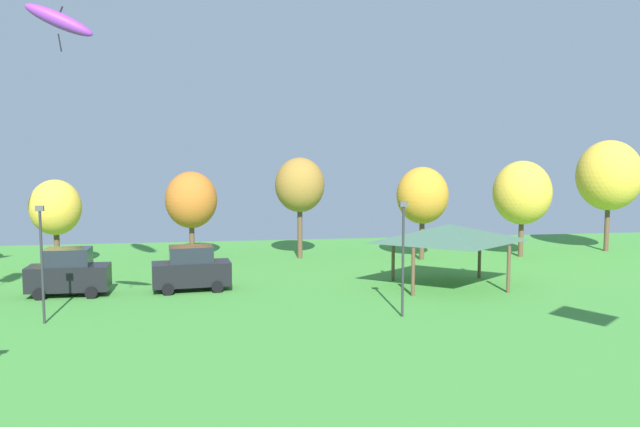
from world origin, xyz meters
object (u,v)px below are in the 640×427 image
park_pavilion (449,233)px  treeline_tree_4 (422,196)px  light_post_0 (42,257)px  treeline_tree_1 (55,208)px  light_post_1 (403,251)px  parked_car_third_from_left (191,269)px  treeline_tree_6 (609,176)px  kite_flying_0 (59,20)px  treeline_tree_3 (300,185)px  parked_car_second_from_left (68,273)px  treeline_tree_5 (522,193)px  treeline_tree_2 (191,200)px

park_pavilion → treeline_tree_4: treeline_tree_4 is taller
light_post_0 → treeline_tree_1: (-2.54, 14.09, 0.94)m
treeline_tree_4 → light_post_1: bearing=-110.3°
parked_car_third_from_left → treeline_tree_6: size_ratio=0.53×
kite_flying_0 → parked_car_third_from_left: kite_flying_0 is taller
parked_car_third_from_left → park_pavilion: bearing=-10.0°
park_pavilion → treeline_tree_6: (16.28, 10.61, 2.68)m
light_post_0 → treeline_tree_3: size_ratio=0.75×
kite_flying_0 → parked_car_second_from_left: size_ratio=0.60×
parked_car_third_from_left → treeline_tree_5: (23.18, 8.11, 3.41)m
park_pavilion → treeline_tree_1: 25.13m
treeline_tree_4 → treeline_tree_6: size_ratio=0.78×
treeline_tree_4 → treeline_tree_6: treeline_tree_6 is taller
light_post_1 → park_pavilion: bearing=54.7°
park_pavilion → treeline_tree_6: size_ratio=0.83×
light_post_0 → treeline_tree_6: (37.16, 15.64, 2.68)m
kite_flying_0 → treeline_tree_4: kite_flying_0 is taller
parked_car_second_from_left → parked_car_third_from_left: 6.49m
treeline_tree_1 → light_post_1: bearing=-38.9°
treeline_tree_5 → treeline_tree_6: size_ratio=0.82×
parked_car_second_from_left → light_post_1: 18.06m
treeline_tree_1 → treeline_tree_4: bearing=-0.2°
kite_flying_0 → treeline_tree_6: 41.54m
kite_flying_0 → parked_car_third_from_left: size_ratio=0.57×
treeline_tree_1 → treeline_tree_5: size_ratio=0.84×
parked_car_third_from_left → treeline_tree_3: (7.27, 9.81, 4.00)m
park_pavilion → treeline_tree_5: treeline_tree_5 is taller
parked_car_second_from_left → parked_car_third_from_left: size_ratio=0.96×
light_post_0 → treeline_tree_6: bearing=22.8°
treeline_tree_3 → treeline_tree_6: size_ratio=0.85×
park_pavilion → light_post_0: bearing=-166.5°
treeline_tree_1 → treeline_tree_6: size_ratio=0.69×
treeline_tree_1 → treeline_tree_3: size_ratio=0.81×
parked_car_second_from_left → treeline_tree_4: 23.89m
light_post_1 → light_post_0: bearing=175.7°
treeline_tree_6 → light_post_0: bearing=-157.2°
park_pavilion → treeline_tree_5: 12.71m
light_post_0 → treeline_tree_1: treeline_tree_1 is taller
park_pavilion → light_post_1: bearing=-125.3°
parked_car_second_from_left → treeline_tree_2: size_ratio=0.68×
parked_car_third_from_left → park_pavilion: 14.66m
treeline_tree_4 → treeline_tree_5: size_ratio=0.94×
light_post_0 → treeline_tree_4: treeline_tree_4 is taller
park_pavilion → treeline_tree_3: treeline_tree_3 is taller
parked_car_third_from_left → treeline_tree_3: bearing=47.6°
kite_flying_0 → treeline_tree_2: size_ratio=0.41×
park_pavilion → parked_car_second_from_left: bearing=178.0°
treeline_tree_2 → light_post_0: bearing=-109.8°
park_pavilion → treeline_tree_2: 18.94m
light_post_0 → treeline_tree_5: (29.56, 14.19, 1.55)m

